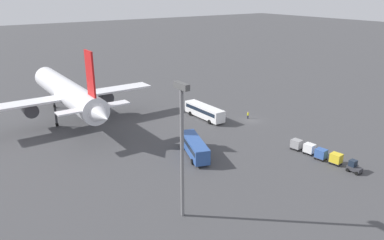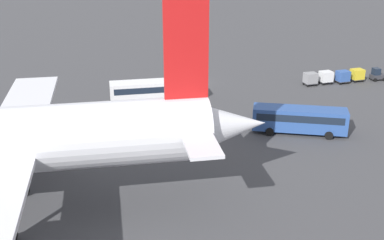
% 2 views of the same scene
% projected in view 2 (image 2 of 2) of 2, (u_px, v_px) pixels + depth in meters
% --- Properties ---
extents(ground_plane, '(600.00, 600.00, 0.00)m').
position_uv_depth(ground_plane, '(195.00, 82.00, 78.80)').
color(ground_plane, '#424244').
extents(shuttle_bus_near, '(12.53, 3.40, 3.19)m').
position_uv_depth(shuttle_bus_near, '(154.00, 90.00, 69.01)').
color(shuttle_bus_near, white).
rests_on(shuttle_bus_near, ground).
extents(shuttle_bus_far, '(11.53, 6.34, 3.23)m').
position_uv_depth(shuttle_bus_far, '(299.00, 118.00, 58.53)').
color(shuttle_bus_far, '#2D5199').
rests_on(shuttle_bus_far, ground).
extents(baggage_tug, '(2.44, 1.68, 2.10)m').
position_uv_depth(baggage_tug, '(377.00, 75.00, 79.48)').
color(baggage_tug, '#333338').
rests_on(baggage_tug, ground).
extents(worker_person, '(0.38, 0.38, 1.74)m').
position_uv_depth(worker_person, '(187.00, 77.00, 78.28)').
color(worker_person, '#1E1E2D').
rests_on(worker_person, ground).
extents(cargo_cart_yellow, '(2.20, 1.93, 2.06)m').
position_uv_depth(cargo_cart_yellow, '(357.00, 74.00, 78.81)').
color(cargo_cart_yellow, '#38383D').
rests_on(cargo_cart_yellow, ground).
extents(cargo_cart_blue, '(2.20, 1.93, 2.06)m').
position_uv_depth(cargo_cart_blue, '(343.00, 76.00, 77.84)').
color(cargo_cart_blue, '#38383D').
rests_on(cargo_cart_blue, ground).
extents(cargo_cart_white, '(2.20, 1.93, 2.06)m').
position_uv_depth(cargo_cart_white, '(326.00, 77.00, 77.60)').
color(cargo_cart_white, '#38383D').
rests_on(cargo_cart_white, ground).
extents(cargo_cart_grey, '(2.20, 1.93, 2.06)m').
position_uv_depth(cargo_cart_grey, '(310.00, 78.00, 76.77)').
color(cargo_cart_grey, '#38383D').
rests_on(cargo_cart_grey, ground).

